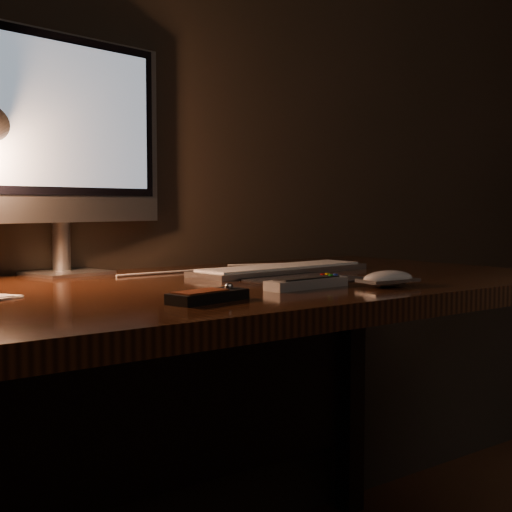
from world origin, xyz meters
TOP-DOWN VIEW (x-y plane):
  - desk at (0.00, 1.93)m, footprint 1.60×0.75m
  - monitor at (-0.11, 2.18)m, footprint 0.49×0.17m
  - keyboard at (0.29, 1.94)m, footprint 0.45×0.16m
  - mousepad at (0.23, 1.79)m, footprint 0.24×0.21m
  - mouse at (0.27, 1.60)m, footprint 0.12×0.07m
  - media_remote at (-0.11, 1.63)m, footprint 0.14×0.08m
  - tv_remote at (0.13, 1.68)m, footprint 0.18×0.06m
  - cable at (0.27, 2.07)m, footprint 0.61×0.11m

SIDE VIEW (x-z plane):
  - desk at x=0.00m, z-range 0.25..1.00m
  - mousepad at x=0.23m, z-range 0.75..0.75m
  - cable at x=0.27m, z-range 0.75..0.76m
  - keyboard at x=0.29m, z-range 0.75..0.77m
  - media_remote at x=-0.11m, z-range 0.75..0.77m
  - tv_remote at x=0.13m, z-range 0.75..0.77m
  - mouse at x=0.27m, z-range 0.75..0.77m
  - monitor at x=-0.11m, z-range 0.80..1.31m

